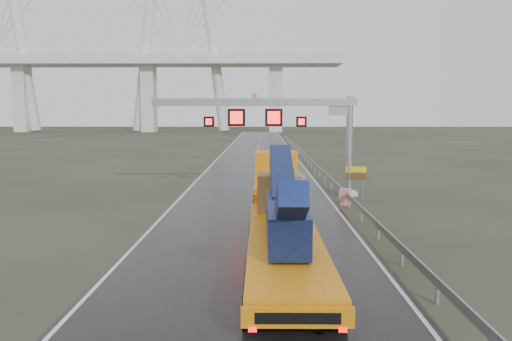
{
  "coord_description": "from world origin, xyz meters",
  "views": [
    {
      "loc": [
        0.5,
        -18.3,
        6.05
      ],
      "look_at": [
        0.24,
        6.22,
        3.2
      ],
      "focal_mm": 35.0,
      "sensor_mm": 36.0,
      "label": 1
    }
  ],
  "objects_px": {
    "heavy_haul_truck": "(280,204)",
    "sign_gantry": "(283,119)",
    "exit_sign_pair": "(356,176)",
    "striped_barrier": "(345,197)"
  },
  "relations": [
    {
      "from": "sign_gantry",
      "to": "heavy_haul_truck",
      "type": "height_order",
      "value": "sign_gantry"
    },
    {
      "from": "heavy_haul_truck",
      "to": "striped_barrier",
      "type": "bearing_deg",
      "value": 62.68
    },
    {
      "from": "striped_barrier",
      "to": "sign_gantry",
      "type": "bearing_deg",
      "value": 157.87
    },
    {
      "from": "heavy_haul_truck",
      "to": "exit_sign_pair",
      "type": "relative_size",
      "value": 8.06
    },
    {
      "from": "sign_gantry",
      "to": "exit_sign_pair",
      "type": "distance_m",
      "value": 6.63
    },
    {
      "from": "heavy_haul_truck",
      "to": "exit_sign_pair",
      "type": "bearing_deg",
      "value": 62.72
    },
    {
      "from": "striped_barrier",
      "to": "exit_sign_pair",
      "type": "bearing_deg",
      "value": 86.61
    },
    {
      "from": "heavy_haul_truck",
      "to": "sign_gantry",
      "type": "bearing_deg",
      "value": 86.79
    },
    {
      "from": "heavy_haul_truck",
      "to": "striped_barrier",
      "type": "height_order",
      "value": "heavy_haul_truck"
    },
    {
      "from": "striped_barrier",
      "to": "heavy_haul_truck",
      "type": "bearing_deg",
      "value": -93.61
    }
  ]
}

